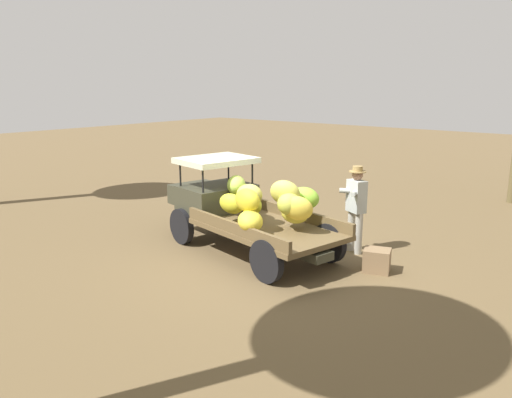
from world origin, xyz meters
TOP-DOWN VIEW (x-y plane):
  - ground_plane at (0.00, 0.00)m, footprint 60.00×60.00m
  - truck at (0.81, -0.18)m, footprint 4.63×2.41m
  - farmer at (-1.11, -1.49)m, footprint 0.57×0.54m
  - wooden_crate at (-1.97, -0.79)m, footprint 0.58×0.54m

SIDE VIEW (x-z plane):
  - ground_plane at x=0.00m, z-range 0.00..0.00m
  - wooden_crate at x=-1.97m, z-range 0.00..0.42m
  - truck at x=0.81m, z-range 0.00..1.83m
  - farmer at x=-1.11m, z-range 0.12..1.91m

